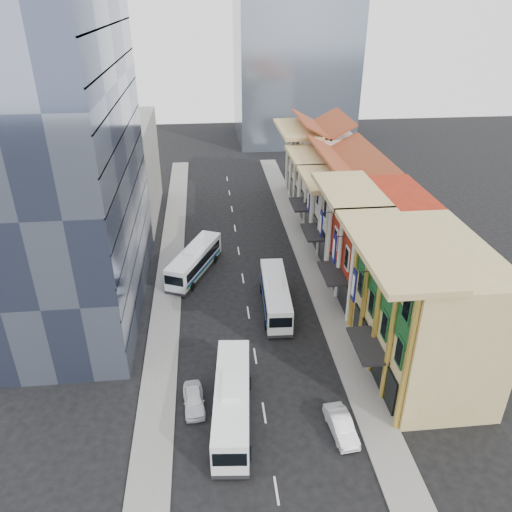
{
  "coord_description": "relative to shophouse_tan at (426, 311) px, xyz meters",
  "views": [
    {
      "loc": [
        -3.63,
        -27.75,
        29.43
      ],
      "look_at": [
        1.15,
        18.33,
        4.82
      ],
      "focal_mm": 35.0,
      "sensor_mm": 36.0,
      "label": 1
    }
  ],
  "objects": [
    {
      "name": "shophouse_red",
      "position": [
        0.0,
        12.0,
        0.0
      ],
      "size": [
        8.0,
        10.0,
        12.0
      ],
      "primitive_type": "cube",
      "color": "maroon",
      "rests_on": "ground"
    },
    {
      "name": "shophouse_tan",
      "position": [
        0.0,
        0.0,
        0.0
      ],
      "size": [
        8.0,
        14.0,
        12.0
      ],
      "primitive_type": "cube",
      "color": "tan",
      "rests_on": "ground"
    },
    {
      "name": "sidewalk_right",
      "position": [
        -5.5,
        17.0,
        -5.92
      ],
      "size": [
        3.0,
        90.0,
        0.15
      ],
      "primitive_type": "cube",
      "color": "slate",
      "rests_on": "ground"
    },
    {
      "name": "sedan_right",
      "position": [
        -8.5,
        -6.56,
        -5.29
      ],
      "size": [
        1.94,
        4.44,
        1.42
      ],
      "primitive_type": "imported",
      "rotation": [
        0.0,
        0.0,
        0.1
      ],
      "color": "silver",
      "rests_on": "ground"
    },
    {
      "name": "shophouse_cream_far",
      "position": [
        0.0,
        41.0,
        -0.5
      ],
      "size": [
        8.0,
        12.0,
        11.0
      ],
      "primitive_type": "cube",
      "color": "beige",
      "rests_on": "ground"
    },
    {
      "name": "sidewalk_left",
      "position": [
        -22.5,
        17.0,
        -5.92
      ],
      "size": [
        3.0,
        90.0,
        0.15
      ],
      "primitive_type": "cube",
      "color": "slate",
      "rests_on": "ground"
    },
    {
      "name": "sedan_left",
      "position": [
        -19.5,
        -2.72,
        -5.31
      ],
      "size": [
        1.99,
        4.19,
        1.38
      ],
      "primitive_type": "imported",
      "rotation": [
        0.0,
        0.0,
        0.09
      ],
      "color": "white",
      "rests_on": "ground"
    },
    {
      "name": "shophouse_cream_mid",
      "position": [
        0.0,
        30.5,
        -1.0
      ],
      "size": [
        8.0,
        9.0,
        10.0
      ],
      "primitive_type": "cube",
      "color": "beige",
      "rests_on": "ground"
    },
    {
      "name": "ground",
      "position": [
        -14.0,
        -5.0,
        -6.0
      ],
      "size": [
        200.0,
        200.0,
        0.0
      ],
      "primitive_type": "plane",
      "color": "black",
      "rests_on": "ground"
    },
    {
      "name": "bus_left_far",
      "position": [
        -19.5,
        18.67,
        -4.27
      ],
      "size": [
        6.67,
        10.88,
        3.46
      ],
      "primitive_type": null,
      "rotation": [
        0.0,
        0.0,
        -0.42
      ],
      "color": "silver",
      "rests_on": "ground"
    },
    {
      "name": "office_block_far",
      "position": [
        -30.0,
        37.0,
        1.0
      ],
      "size": [
        10.0,
        18.0,
        14.0
      ],
      "primitive_type": "cube",
      "color": "gray",
      "rests_on": "ground"
    },
    {
      "name": "bus_right",
      "position": [
        -11.13,
        10.4,
        -4.28
      ],
      "size": [
        3.01,
        10.86,
        3.45
      ],
      "primitive_type": null,
      "rotation": [
        0.0,
        0.0,
        -0.05
      ],
      "color": "silver",
      "rests_on": "ground"
    },
    {
      "name": "office_tower",
      "position": [
        -31.0,
        14.0,
        9.0
      ],
      "size": [
        12.0,
        26.0,
        30.0
      ],
      "primitive_type": "cube",
      "color": "#3F4965",
      "rests_on": "ground"
    },
    {
      "name": "shophouse_cream_near",
      "position": [
        0.0,
        21.5,
        -1.0
      ],
      "size": [
        8.0,
        9.0,
        10.0
      ],
      "primitive_type": "cube",
      "color": "beige",
      "rests_on": "ground"
    },
    {
      "name": "bus_left_near",
      "position": [
        -16.51,
        -4.37,
        -4.17
      ],
      "size": [
        3.68,
        11.58,
        3.65
      ],
      "primitive_type": null,
      "rotation": [
        0.0,
        0.0,
        -0.09
      ],
      "color": "white",
      "rests_on": "ground"
    }
  ]
}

